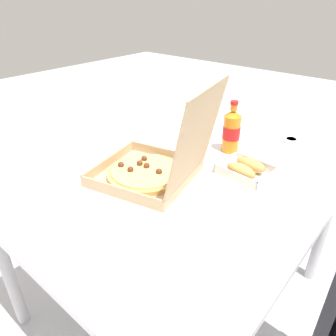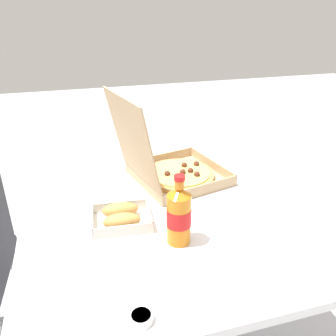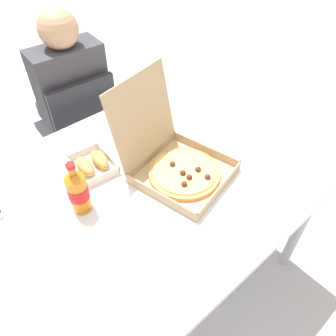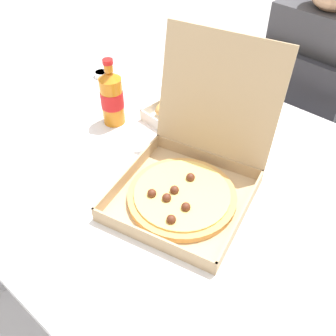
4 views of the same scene
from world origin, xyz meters
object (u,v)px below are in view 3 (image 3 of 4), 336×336
bread_side_box (93,164)px  cola_bottle (78,191)px  paper_menu (60,265)px  diner_person (70,93)px  chair (82,128)px  pizza_box_open (177,163)px

bread_side_box → cola_bottle: (-0.14, -0.15, 0.07)m
paper_menu → diner_person: bearing=63.4°
chair → cola_bottle: cola_bottle is taller
diner_person → pizza_box_open: (0.02, -0.86, 0.07)m
chair → diner_person: 0.21m
bread_side_box → paper_menu: (-0.32, -0.31, -0.02)m
pizza_box_open → diner_person: bearing=91.4°
chair → bread_side_box: size_ratio=4.12×
paper_menu → cola_bottle: bearing=45.4°
chair → cola_bottle: 0.86m
diner_person → paper_menu: 1.07m
diner_person → cola_bottle: diner_person is taller
pizza_box_open → cola_bottle: (-0.39, 0.09, 0.04)m
diner_person → cola_bottle: 0.86m
diner_person → cola_bottle: (-0.37, -0.77, 0.12)m
chair → diner_person: bearing=86.3°
chair → diner_person: diner_person is taller
diner_person → cola_bottle: size_ratio=5.14×
pizza_box_open → paper_menu: pizza_box_open is taller
chair → pizza_box_open: 0.85m
diner_person → pizza_box_open: diner_person is taller
chair → bread_side_box: (-0.22, -0.56, 0.26)m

